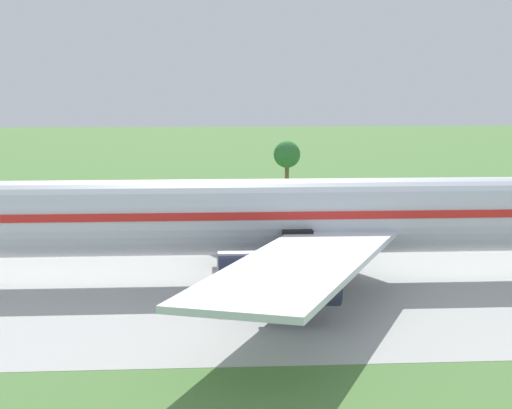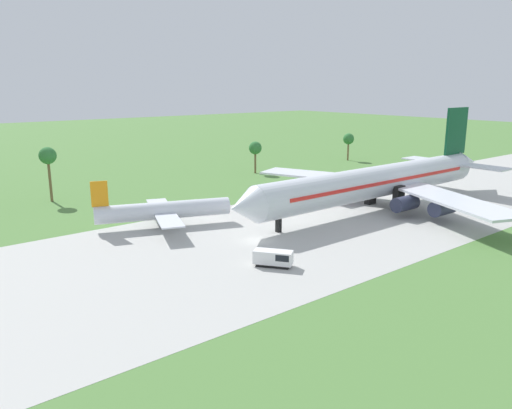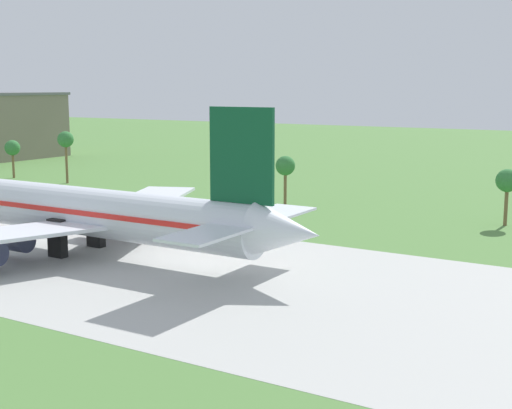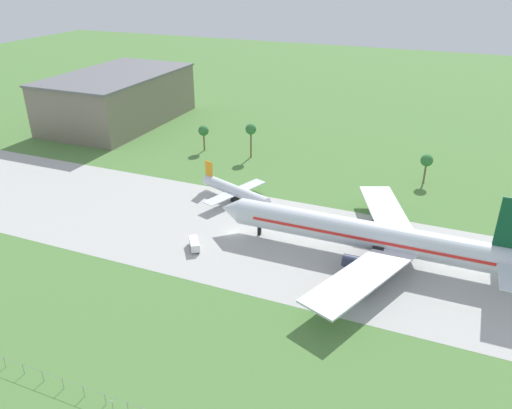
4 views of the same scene
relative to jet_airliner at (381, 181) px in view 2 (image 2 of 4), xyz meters
name	(u,v)px [view 2 (image 2 of 4)]	position (x,y,z in m)	size (l,w,h in m)	color
ground_plane	(256,241)	(-33.24, -1.30, -5.48)	(600.00, 600.00, 0.00)	#517F3D
taxiway_strip	(256,241)	(-33.24, -1.30, -5.47)	(320.00, 44.00, 0.02)	#B2B2AD
jet_airliner	(381,181)	(0.00, 0.00, 0.00)	(73.73, 60.47, 19.27)	silver
regional_aircraft	(163,211)	(-40.78, 15.23, -2.60)	(22.92, 20.95, 8.76)	silver
baggage_tug	(274,258)	(-38.63, -11.93, -4.27)	(4.75, 5.47, 2.24)	black
palm_tree_row	(185,153)	(-16.62, 47.69, 2.14)	(116.40, 3.60, 11.64)	brown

